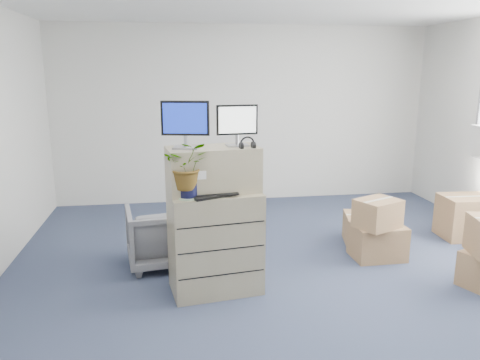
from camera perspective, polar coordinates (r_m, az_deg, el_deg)
name	(u,v)px	position (r m, az deg, el deg)	size (l,w,h in m)	color
ground	(302,297)	(4.63, 7.51, -13.91)	(7.00, 7.00, 0.00)	#283249
wall_back	(244,115)	(7.59, 0.47, 7.95)	(6.00, 0.02, 2.80)	silver
filing_cabinet_lower	(215,242)	(4.54, -3.05, -7.55)	(0.85, 0.52, 0.99)	#9A8D6A
filing_cabinet_upper	(213,169)	(4.39, -3.31, 1.30)	(0.85, 0.42, 0.42)	#9A8D6A
monitor_left	(185,122)	(4.26, -6.69, 7.04)	(0.43, 0.21, 0.43)	#99999E
monitor_right	(237,123)	(4.38, -0.35, 6.96)	(0.39, 0.17, 0.39)	#99999E
headphones	(247,144)	(4.28, 0.90, 4.41)	(0.14, 0.14, 0.02)	black
keyboard	(215,195)	(4.27, -3.13, -1.81)	(0.45, 0.19, 0.02)	black
mouse	(245,190)	(4.40, 0.62, -1.26)	(0.09, 0.06, 0.03)	silver
water_bottle	(217,179)	(4.42, -2.80, 0.14)	(0.07, 0.07, 0.23)	gray
phone_dock	(208,187)	(4.41, -3.94, -0.86)	(0.07, 0.06, 0.13)	silver
external_drive	(245,185)	(4.57, 0.60, -0.58)	(0.17, 0.13, 0.05)	black
tissue_box	(249,178)	(4.56, 1.07, 0.30)	(0.24, 0.12, 0.09)	#3D84D1
potted_plant	(188,172)	(4.17, -6.42, 0.99)	(0.43, 0.47, 0.42)	#A0C09B
office_chair	(160,233)	(5.24, -9.69, -6.37)	(0.70, 0.66, 0.73)	slate
cardboard_boxes	(435,230)	(5.92, 22.64, -5.65)	(2.20, 1.94, 0.73)	olive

